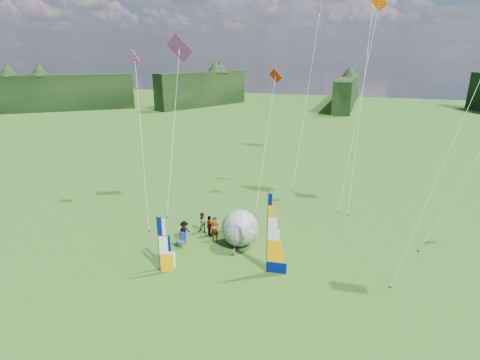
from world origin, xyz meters
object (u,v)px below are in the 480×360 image
(spectator_b, at_px, (203,223))
(spectator_c, at_px, (184,232))
(bol_inflatable, at_px, (240,228))
(side_banner_far, at_px, (162,244))
(spectator_a, at_px, (215,229))
(camp_chair, at_px, (181,240))
(kite_whale, at_px, (364,76))
(feather_banner_main, at_px, (267,234))
(spectator_d, at_px, (210,226))
(side_banner_left, at_px, (159,245))

(spectator_b, bearing_deg, spectator_c, -113.55)
(bol_inflatable, bearing_deg, side_banner_far, -129.06)
(spectator_a, relative_size, camp_chair, 1.81)
(spectator_a, bearing_deg, spectator_b, 147.25)
(spectator_b, bearing_deg, kite_whale, 47.40)
(side_banner_far, relative_size, spectator_b, 2.09)
(side_banner_far, height_order, spectator_a, side_banner_far)
(feather_banner_main, xyz_separation_m, side_banner_far, (-6.35, -1.66, -0.92))
(kite_whale, bearing_deg, spectator_b, -136.03)
(spectator_d, xyz_separation_m, camp_chair, (-1.25, -2.18, -0.31))
(spectator_d, bearing_deg, spectator_a, -171.78)
(feather_banner_main, bearing_deg, side_banner_left, -167.57)
(spectator_d, bearing_deg, feather_banner_main, -163.63)
(side_banner_far, height_order, spectator_c, side_banner_far)
(spectator_b, bearing_deg, feather_banner_main, -35.27)
(side_banner_far, height_order, spectator_d, side_banner_far)
(spectator_c, height_order, camp_chair, spectator_c)
(side_banner_left, relative_size, spectator_d, 2.31)
(side_banner_far, bearing_deg, camp_chair, 74.81)
(bol_inflatable, distance_m, spectator_c, 4.07)
(spectator_d, bearing_deg, camp_chair, 108.56)
(bol_inflatable, distance_m, spectator_a, 1.97)
(bol_inflatable, distance_m, spectator_d, 2.68)
(bol_inflatable, height_order, spectator_a, bol_inflatable)
(bol_inflatable, height_order, spectator_c, bol_inflatable)
(spectator_c, bearing_deg, spectator_a, -44.63)
(feather_banner_main, relative_size, bol_inflatable, 2.01)
(side_banner_left, bearing_deg, camp_chair, 74.77)
(spectator_a, distance_m, spectator_d, 0.85)
(spectator_a, bearing_deg, kite_whale, 57.64)
(side_banner_left, distance_m, spectator_d, 5.70)
(spectator_b, xyz_separation_m, camp_chair, (-0.54, -2.53, -0.31))
(side_banner_left, relative_size, side_banner_far, 1.10)
(bol_inflatable, distance_m, spectator_b, 3.44)
(spectator_a, height_order, camp_chair, spectator_a)
(feather_banner_main, distance_m, spectator_b, 7.29)
(bol_inflatable, xyz_separation_m, kite_whale, (6.99, 13.68, 9.74))
(feather_banner_main, relative_size, kite_whale, 0.24)
(spectator_c, xyz_separation_m, spectator_d, (1.35, 1.44, 0.00))
(feather_banner_main, height_order, kite_whale, kite_whale)
(spectator_b, distance_m, spectator_d, 0.79)
(spectator_c, distance_m, spectator_d, 1.98)
(bol_inflatable, relative_size, spectator_a, 1.43)
(spectator_c, relative_size, spectator_d, 1.00)
(spectator_c, height_order, spectator_d, spectator_d)
(side_banner_left, height_order, spectator_d, side_banner_left)
(side_banner_far, distance_m, spectator_c, 3.68)
(side_banner_far, bearing_deg, feather_banner_main, -4.81)
(feather_banner_main, distance_m, spectator_a, 5.70)
(spectator_d, relative_size, kite_whale, 0.07)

